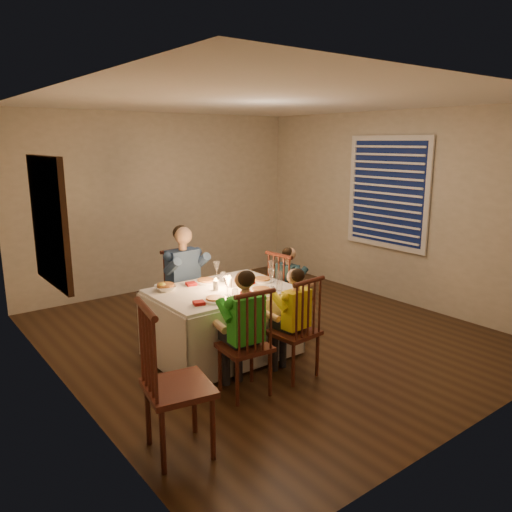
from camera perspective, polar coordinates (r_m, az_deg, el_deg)
ground at (r=5.89m, az=1.14°, el=-8.88°), size 5.00×5.00×0.00m
wall_left at (r=4.51m, az=-21.73°, el=0.63°), size 0.02×5.00×2.60m
wall_right at (r=7.15m, az=15.49°, el=5.35°), size 0.02×5.00×2.60m
wall_back at (r=7.63m, az=-10.68°, el=6.05°), size 4.50×0.02×2.60m
ceiling at (r=5.48m, az=1.27°, el=17.25°), size 5.00×5.00×0.00m
dining_table at (r=5.15m, az=-3.92°, el=-6.02°), size 1.40×1.01×0.70m
chair_adult at (r=5.93m, az=-7.95°, el=-8.85°), size 0.43×0.41×0.99m
chair_near_left at (r=4.62m, az=-1.27°, el=-15.37°), size 0.44×0.43×0.99m
chair_near_right at (r=4.94m, az=4.25°, el=-13.43°), size 0.44×0.42×0.99m
chair_end at (r=5.89m, az=3.72°, el=-8.89°), size 0.43×0.45×0.99m
chair_extra at (r=3.92m, az=-8.59°, el=-21.18°), size 0.53×0.54×1.14m
adult at (r=5.93m, az=-7.95°, el=-8.85°), size 0.50×0.46×1.28m
child_green at (r=4.62m, az=-1.27°, el=-15.37°), size 0.43×0.40×1.14m
child_yellow at (r=4.94m, az=4.25°, el=-13.43°), size 0.37×0.35×1.06m
child_teal at (r=5.89m, az=3.72°, el=-8.89°), size 0.34×0.37×1.04m
setting_adult at (r=5.33m, az=-5.75°, el=-2.91°), size 0.26×0.26×0.02m
setting_green at (r=4.72m, az=-4.66°, el=-5.00°), size 0.26×0.26×0.02m
setting_yellow at (r=4.98m, az=0.59°, el=-3.97°), size 0.26×0.26×0.02m
setting_teal at (r=5.35m, az=0.68°, el=-2.79°), size 0.26×0.26×0.02m
candle_left at (r=5.03m, az=-4.62°, el=-3.37°), size 0.06×0.06×0.10m
candle_right at (r=5.12m, az=-3.06°, el=-3.06°), size 0.06×0.06×0.10m
squash at (r=5.07m, az=-10.65°, el=-3.50°), size 0.09×0.09×0.09m
orange_fruit at (r=5.24m, az=-2.07°, el=-2.79°), size 0.08×0.08×0.08m
serving_bowl at (r=5.09m, az=-10.29°, el=-3.61°), size 0.26×0.26×0.05m
wall_mirror at (r=4.77m, az=-22.56°, el=3.63°), size 0.06×0.95×1.15m
window_blinds at (r=7.15m, az=14.73°, el=7.01°), size 0.07×1.34×1.54m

